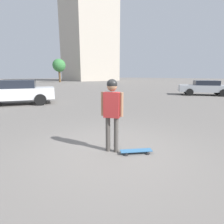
# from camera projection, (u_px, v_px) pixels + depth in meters

# --- Properties ---
(ground_plane) EXTENTS (220.00, 220.00, 0.00)m
(ground_plane) POSITION_uv_depth(u_px,v_px,m) (112.00, 151.00, 4.29)
(ground_plane) COLOR slate
(person) EXTENTS (0.38, 0.45, 1.75)m
(person) POSITION_uv_depth(u_px,v_px,m) (112.00, 106.00, 4.05)
(person) COLOR #4C4742
(person) RESTS_ON ground_plane
(skateboard) EXTENTS (0.75, 0.56, 0.08)m
(skateboard) POSITION_uv_depth(u_px,v_px,m) (136.00, 151.00, 4.15)
(skateboard) COLOR #336693
(skateboard) RESTS_ON ground_plane
(car_parked_near) EXTENTS (4.86, 3.20, 1.54)m
(car_parked_near) POSITION_uv_depth(u_px,v_px,m) (17.00, 92.00, 11.08)
(car_parked_near) COLOR silver
(car_parked_near) RESTS_ON ground_plane
(car_parked_far) EXTENTS (4.03, 4.59, 1.36)m
(car_parked_far) POSITION_uv_depth(u_px,v_px,m) (205.00, 87.00, 16.30)
(car_parked_far) COLOR #ADB2B7
(car_parked_far) RESTS_ON ground_plane
(building_block_distant) EXTENTS (15.59, 14.38, 33.10)m
(building_block_distant) POSITION_uv_depth(u_px,v_px,m) (89.00, 32.00, 60.06)
(building_block_distant) COLOR #B2A899
(building_block_distant) RESTS_ON ground_plane
(tree_distant) EXTENTS (3.44, 3.44, 6.21)m
(tree_distant) POSITION_uv_depth(u_px,v_px,m) (59.00, 66.00, 47.11)
(tree_distant) COLOR brown
(tree_distant) RESTS_ON ground_plane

